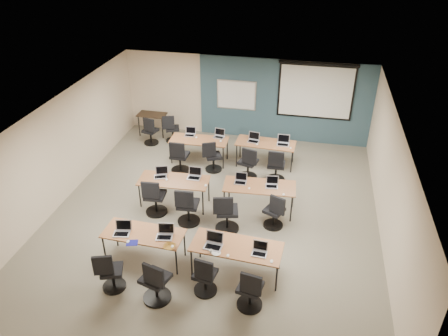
% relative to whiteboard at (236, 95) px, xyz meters
% --- Properties ---
extents(floor, '(8.00, 9.00, 0.02)m').
position_rel_whiteboard_xyz_m(floor, '(0.30, -4.43, -1.45)').
color(floor, '#6B6354').
rests_on(floor, ground).
extents(ceiling, '(8.00, 9.00, 0.02)m').
position_rel_whiteboard_xyz_m(ceiling, '(0.30, -4.43, 1.25)').
color(ceiling, white).
rests_on(ceiling, ground).
extents(wall_back, '(8.00, 0.04, 2.70)m').
position_rel_whiteboard_xyz_m(wall_back, '(0.30, 0.07, -0.10)').
color(wall_back, beige).
rests_on(wall_back, ground).
extents(wall_front, '(8.00, 0.04, 2.70)m').
position_rel_whiteboard_xyz_m(wall_front, '(0.30, -8.93, -0.10)').
color(wall_front, beige).
rests_on(wall_front, ground).
extents(wall_left, '(0.04, 9.00, 2.70)m').
position_rel_whiteboard_xyz_m(wall_left, '(-3.70, -4.43, -0.10)').
color(wall_left, beige).
rests_on(wall_left, ground).
extents(wall_right, '(0.04, 9.00, 2.70)m').
position_rel_whiteboard_xyz_m(wall_right, '(4.30, -4.43, -0.10)').
color(wall_right, beige).
rests_on(wall_right, ground).
extents(blue_accent_panel, '(5.50, 0.04, 2.70)m').
position_rel_whiteboard_xyz_m(blue_accent_panel, '(1.55, 0.04, -0.10)').
color(blue_accent_panel, '#3D5977').
rests_on(blue_accent_panel, wall_back).
extents(whiteboard, '(1.28, 0.03, 0.98)m').
position_rel_whiteboard_xyz_m(whiteboard, '(0.00, 0.00, 0.00)').
color(whiteboard, silver).
rests_on(whiteboard, wall_back).
extents(projector_screen, '(2.40, 0.10, 1.82)m').
position_rel_whiteboard_xyz_m(projector_screen, '(2.50, -0.02, 0.44)').
color(projector_screen, black).
rests_on(projector_screen, wall_back).
extents(training_table_front_left, '(1.71, 0.71, 0.73)m').
position_rel_whiteboard_xyz_m(training_table_front_left, '(-0.78, -6.45, -0.77)').
color(training_table_front_left, '#A65E30').
rests_on(training_table_front_left, floor).
extents(training_table_front_right, '(1.85, 0.77, 0.73)m').
position_rel_whiteboard_xyz_m(training_table_front_right, '(1.22, -6.46, -0.76)').
color(training_table_front_right, brown).
rests_on(training_table_front_right, floor).
extents(training_table_mid_left, '(1.78, 0.74, 0.73)m').
position_rel_whiteboard_xyz_m(training_table_mid_left, '(-0.80, -4.30, -0.77)').
color(training_table_mid_left, '#9C602F').
rests_on(training_table_mid_left, floor).
extents(training_table_mid_right, '(1.78, 0.74, 0.73)m').
position_rel_whiteboard_xyz_m(training_table_mid_right, '(1.36, -4.12, -0.77)').
color(training_table_mid_right, brown).
rests_on(training_table_mid_right, floor).
extents(training_table_back_left, '(1.71, 0.71, 0.73)m').
position_rel_whiteboard_xyz_m(training_table_back_left, '(-0.75, -1.97, -0.77)').
color(training_table_back_left, '#9F653C').
rests_on(training_table_back_left, floor).
extents(training_table_back_right, '(1.73, 0.72, 0.73)m').
position_rel_whiteboard_xyz_m(training_table_back_right, '(1.21, -1.76, -0.77)').
color(training_table_back_right, olive).
rests_on(training_table_back_right, floor).
extents(laptop_0, '(0.34, 0.29, 0.26)m').
position_rel_whiteboard_xyz_m(laptop_0, '(-1.21, -6.54, -0.66)').
color(laptop_0, silver).
rests_on(laptop_0, training_table_front_left).
extents(mouse_0, '(0.08, 0.11, 0.03)m').
position_rel_whiteboard_xyz_m(mouse_0, '(-0.98, -6.80, -0.71)').
color(mouse_0, white).
rests_on(mouse_0, training_table_front_left).
extents(task_chair_0, '(0.49, 0.47, 0.96)m').
position_rel_whiteboard_xyz_m(task_chair_0, '(-1.13, -7.42, -1.06)').
color(task_chair_0, black).
rests_on(task_chair_0, floor).
extents(laptop_1, '(0.34, 0.29, 0.26)m').
position_rel_whiteboard_xyz_m(laptop_1, '(-0.29, -6.46, -0.66)').
color(laptop_1, '#B4B4B4').
rests_on(laptop_1, training_table_front_left).
extents(mouse_1, '(0.07, 0.11, 0.04)m').
position_rel_whiteboard_xyz_m(mouse_1, '(-0.04, -6.75, -0.71)').
color(mouse_1, white).
rests_on(mouse_1, training_table_front_left).
extents(task_chair_1, '(0.57, 0.56, 1.03)m').
position_rel_whiteboard_xyz_m(task_chair_1, '(-0.15, -7.52, -1.02)').
color(task_chair_1, black).
rests_on(task_chair_1, floor).
extents(laptop_2, '(0.36, 0.31, 0.27)m').
position_rel_whiteboard_xyz_m(laptop_2, '(0.76, -6.54, -0.65)').
color(laptop_2, '#B8B8B8').
rests_on(laptop_2, training_table_front_right).
extents(mouse_2, '(0.08, 0.10, 0.03)m').
position_rel_whiteboard_xyz_m(mouse_2, '(1.11, -6.79, -0.71)').
color(mouse_2, white).
rests_on(mouse_2, training_table_front_right).
extents(task_chair_2, '(0.47, 0.47, 0.95)m').
position_rel_whiteboard_xyz_m(task_chair_2, '(0.72, -7.13, -1.06)').
color(task_chair_2, black).
rests_on(task_chair_2, floor).
extents(laptop_3, '(0.30, 0.25, 0.23)m').
position_rel_whiteboard_xyz_m(laptop_3, '(1.70, -6.56, -0.66)').
color(laptop_3, '#B6B6C2').
rests_on(laptop_3, training_table_front_right).
extents(mouse_3, '(0.08, 0.11, 0.04)m').
position_rel_whiteboard_xyz_m(mouse_3, '(1.96, -6.77, -0.71)').
color(mouse_3, white).
rests_on(mouse_3, training_table_front_right).
extents(task_chair_3, '(0.50, 0.50, 0.98)m').
position_rel_whiteboard_xyz_m(task_chair_3, '(1.64, -7.32, -1.05)').
color(task_chair_3, black).
rests_on(task_chair_3, floor).
extents(laptop_4, '(0.32, 0.27, 0.25)m').
position_rel_whiteboard_xyz_m(laptop_4, '(-1.16, -4.20, -0.66)').
color(laptop_4, silver).
rests_on(laptop_4, training_table_mid_left).
extents(mouse_4, '(0.09, 0.11, 0.04)m').
position_rel_whiteboard_xyz_m(mouse_4, '(-0.97, -4.34, -0.71)').
color(mouse_4, white).
rests_on(mouse_4, training_table_mid_left).
extents(task_chair_4, '(0.55, 0.55, 1.02)m').
position_rel_whiteboard_xyz_m(task_chair_4, '(-1.15, -4.82, -1.03)').
color(task_chair_4, black).
rests_on(task_chair_4, floor).
extents(laptop_5, '(0.33, 0.28, 0.25)m').
position_rel_whiteboard_xyz_m(laptop_5, '(-0.32, -4.07, -0.66)').
color(laptop_5, '#B6B6B6').
rests_on(laptop_5, training_table_mid_left).
extents(mouse_5, '(0.08, 0.11, 0.04)m').
position_rel_whiteboard_xyz_m(mouse_5, '(0.06, -4.40, -0.71)').
color(mouse_5, white).
rests_on(mouse_5, training_table_mid_left).
extents(task_chair_5, '(0.55, 0.55, 1.03)m').
position_rel_whiteboard_xyz_m(task_chair_5, '(-0.24, -5.02, -1.02)').
color(task_chair_5, black).
rests_on(task_chair_5, floor).
extents(laptop_6, '(0.30, 0.26, 0.23)m').
position_rel_whiteboard_xyz_m(laptop_6, '(0.88, -4.05, -0.66)').
color(laptop_6, '#B9B8C3').
rests_on(laptop_6, training_table_mid_right).
extents(mouse_6, '(0.07, 0.10, 0.03)m').
position_rel_whiteboard_xyz_m(mouse_6, '(1.13, -4.30, -0.71)').
color(mouse_6, white).
rests_on(mouse_6, training_table_mid_right).
extents(task_chair_6, '(0.57, 0.57, 1.04)m').
position_rel_whiteboard_xyz_m(task_chair_6, '(0.73, -5.10, -1.02)').
color(task_chair_6, black).
rests_on(task_chair_6, floor).
extents(laptop_7, '(0.30, 0.26, 0.23)m').
position_rel_whiteboard_xyz_m(laptop_7, '(1.66, -4.06, -0.66)').
color(laptop_7, '#B6B6C3').
rests_on(laptop_7, training_table_mid_right).
extents(mouse_7, '(0.07, 0.10, 0.03)m').
position_rel_whiteboard_xyz_m(mouse_7, '(1.98, -4.40, -0.71)').
color(mouse_7, white).
rests_on(mouse_7, training_table_mid_right).
extents(task_chair_7, '(0.51, 0.47, 0.96)m').
position_rel_whiteboard_xyz_m(task_chair_7, '(1.82, -4.75, -1.06)').
color(task_chair_7, black).
rests_on(task_chair_7, floor).
extents(laptop_8, '(0.31, 0.26, 0.24)m').
position_rel_whiteboard_xyz_m(laptop_8, '(-1.09, -1.73, -0.66)').
color(laptop_8, '#B4B4B6').
rests_on(laptop_8, training_table_back_left).
extents(mouse_8, '(0.06, 0.10, 0.04)m').
position_rel_whiteboard_xyz_m(mouse_8, '(-0.86, -1.87, -0.71)').
color(mouse_8, white).
rests_on(mouse_8, training_table_back_left).
extents(task_chair_8, '(0.55, 0.55, 1.02)m').
position_rel_whiteboard_xyz_m(task_chair_8, '(-1.15, -2.71, -1.03)').
color(task_chair_8, black).
rests_on(task_chair_8, floor).
extents(laptop_9, '(0.31, 0.27, 0.24)m').
position_rel_whiteboard_xyz_m(laptop_9, '(-0.20, -1.66, -0.66)').
color(laptop_9, '#A6A5B0').
rests_on(laptop_9, training_table_back_left).
extents(mouse_9, '(0.08, 0.11, 0.04)m').
position_rel_whiteboard_xyz_m(mouse_9, '(-0.09, -1.96, -0.71)').
color(mouse_9, white).
rests_on(mouse_9, training_table_back_left).
extents(task_chair_9, '(0.52, 0.49, 0.97)m').
position_rel_whiteboard_xyz_m(task_chair_9, '(-0.24, -2.45, -1.05)').
color(task_chair_9, black).
rests_on(task_chair_9, floor).
extents(laptop_10, '(0.33, 0.28, 0.25)m').
position_rel_whiteboard_xyz_m(laptop_10, '(0.85, -1.73, -0.66)').
color(laptop_10, '#BEBEBE').
rests_on(laptop_10, training_table_back_right).
extents(mouse_10, '(0.08, 0.11, 0.04)m').
position_rel_whiteboard_xyz_m(mouse_10, '(0.98, -1.93, -0.71)').
color(mouse_10, white).
rests_on(mouse_10, training_table_back_right).
extents(task_chair_10, '(0.54, 0.53, 1.01)m').
position_rel_whiteboard_xyz_m(task_chair_10, '(0.85, -2.66, -1.03)').
color(task_chair_10, black).
rests_on(task_chair_10, floor).
extents(laptop_11, '(0.35, 0.30, 0.27)m').
position_rel_whiteboard_xyz_m(laptop_11, '(1.72, -1.75, -0.65)').
color(laptop_11, '#B5B5BB').
rests_on(laptop_11, training_table_back_right).
extents(mouse_11, '(0.07, 0.10, 0.03)m').
position_rel_whiteboard_xyz_m(mouse_11, '(1.96, -1.96, -0.71)').
color(mouse_11, white).
rests_on(mouse_11, training_table_back_right).
extents(task_chair_11, '(0.53, 0.53, 1.01)m').
position_rel_whiteboard_xyz_m(task_chair_11, '(1.63, -2.64, -1.03)').
color(task_chair_11, black).
rests_on(task_chair_11, floor).
extents(blue_mousepad, '(0.28, 0.25, 0.01)m').
position_rel_whiteboard_xyz_m(blue_mousepad, '(-0.89, -6.81, -0.72)').
color(blue_mousepad, navy).
rests_on(blue_mousepad, training_table_front_left).
extents(snack_bowl, '(0.29, 0.29, 0.07)m').
position_rel_whiteboard_xyz_m(snack_bowl, '(-0.09, -6.80, -0.69)').
color(snack_bowl, olive).
rests_on(snack_bowl, training_table_front_left).
extents(snack_plate, '(0.22, 0.22, 0.01)m').
position_rel_whiteboard_xyz_m(snack_plate, '(0.86, -6.75, -0.71)').
color(snack_plate, white).
rests_on(snack_plate, training_table_front_right).
extents(coffee_cup, '(0.07, 0.07, 0.05)m').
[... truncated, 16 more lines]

